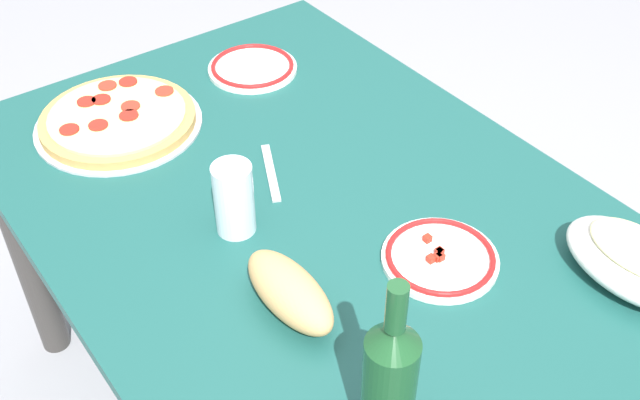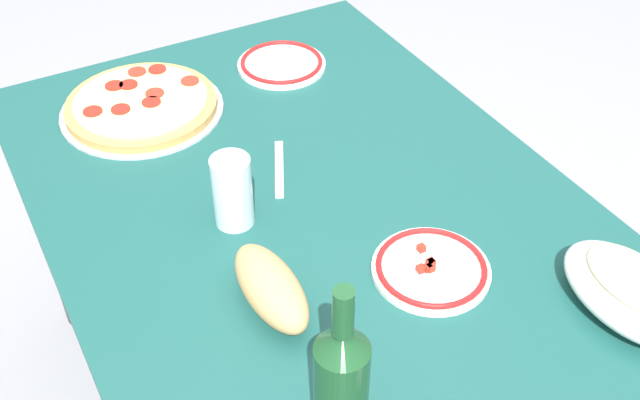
# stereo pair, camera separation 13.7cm
# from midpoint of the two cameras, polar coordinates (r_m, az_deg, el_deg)

# --- Properties ---
(dining_table) EXTENTS (1.39, 0.91, 0.71)m
(dining_table) POSITION_cam_midpoint_polar(r_m,az_deg,el_deg) (1.46, 2.69, -4.16)
(dining_table) COLOR #194C47
(dining_table) RESTS_ON ground
(pepperoni_pizza) EXTENTS (0.34, 0.34, 0.03)m
(pepperoni_pizza) POSITION_cam_midpoint_polar(r_m,az_deg,el_deg) (1.66, -10.65, 6.74)
(pepperoni_pizza) COLOR #B7B7BC
(pepperoni_pizza) RESTS_ON dining_table
(baked_pasta_dish) EXTENTS (0.24, 0.15, 0.08)m
(baked_pasta_dish) POSITION_cam_midpoint_polar(r_m,az_deg,el_deg) (1.31, 24.60, -6.15)
(baked_pasta_dish) COLOR white
(baked_pasta_dish) RESTS_ON dining_table
(wine_bottle) EXTENTS (0.07, 0.07, 0.29)m
(wine_bottle) POSITION_cam_midpoint_polar(r_m,az_deg,el_deg) (0.99, 5.61, -13.76)
(wine_bottle) COLOR #194723
(wine_bottle) RESTS_ON dining_table
(water_glass) EXTENTS (0.07, 0.07, 0.14)m
(water_glass) POSITION_cam_midpoint_polar(r_m,az_deg,el_deg) (1.33, -3.52, 0.50)
(water_glass) COLOR silver
(water_glass) RESTS_ON dining_table
(side_plate_near) EXTENTS (0.20, 0.20, 0.02)m
(side_plate_near) POSITION_cam_midpoint_polar(r_m,az_deg,el_deg) (1.30, 11.15, -5.08)
(side_plate_near) COLOR white
(side_plate_near) RESTS_ON dining_table
(side_plate_far) EXTENTS (0.20, 0.20, 0.02)m
(side_plate_far) POSITION_cam_midpoint_polar(r_m,az_deg,el_deg) (1.78, -0.61, 9.89)
(side_plate_far) COLOR white
(side_plate_far) RESTS_ON dining_table
(bread_loaf) EXTENTS (0.20, 0.08, 0.08)m
(bread_loaf) POSITION_cam_midpoint_polar(r_m,az_deg,el_deg) (1.20, -0.37, -6.59)
(bread_loaf) COLOR tan
(bread_loaf) RESTS_ON dining_table
(fork_left) EXTENTS (0.16, 0.09, 0.00)m
(fork_left) POSITION_cam_midpoint_polar(r_m,az_deg,el_deg) (1.48, -0.37, 2.20)
(fork_left) COLOR #B7B7BC
(fork_left) RESTS_ON dining_table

